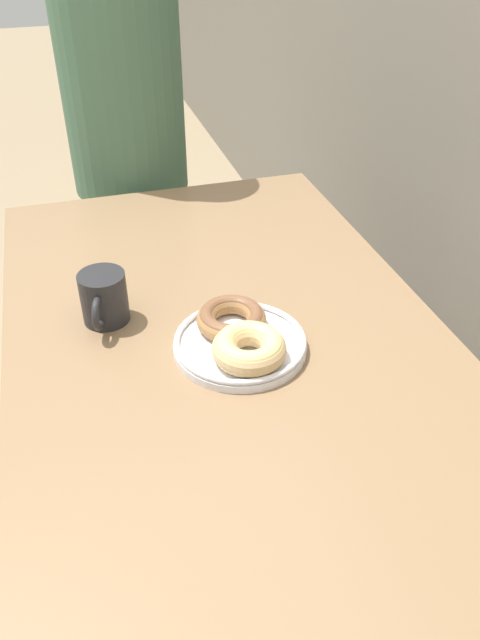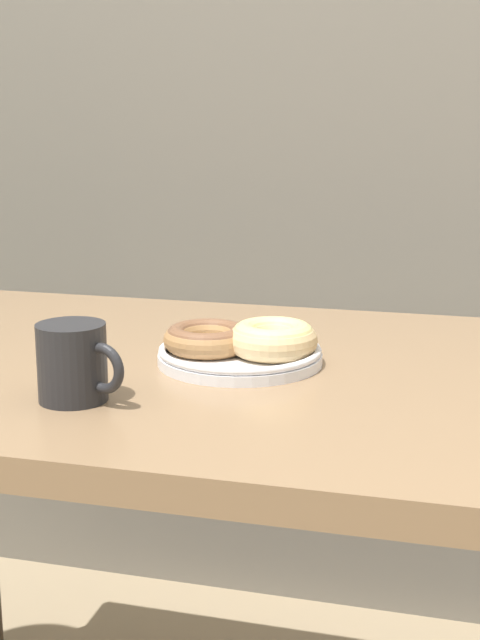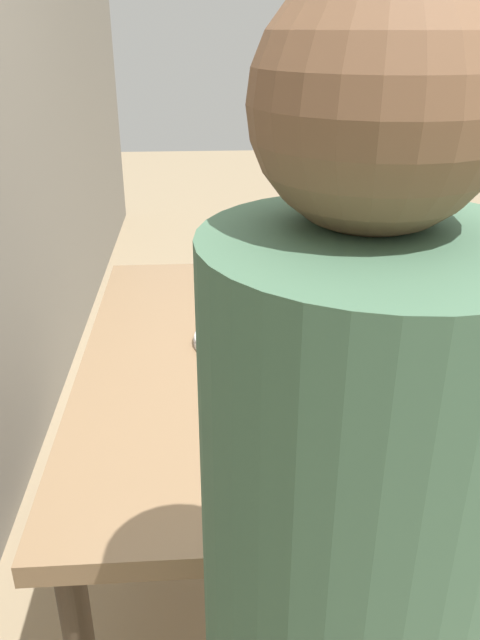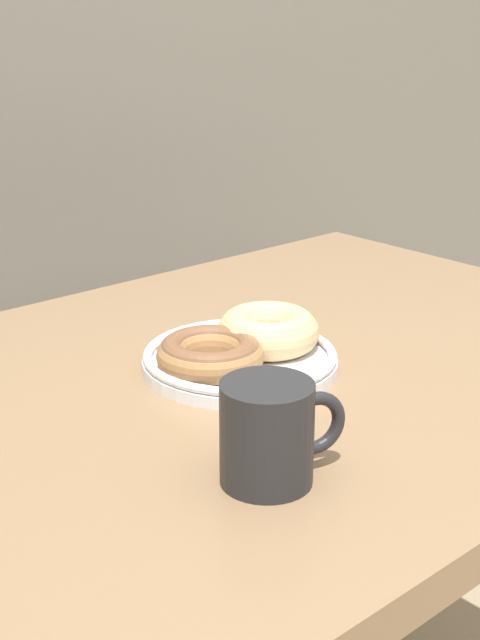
% 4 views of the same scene
% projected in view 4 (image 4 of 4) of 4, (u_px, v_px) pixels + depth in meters
% --- Properties ---
extents(dining_table, '(1.23, 0.75, 0.77)m').
position_uv_depth(dining_table, '(210.00, 453.00, 1.00)').
color(dining_table, '#846647').
rests_on(dining_table, ground_plane).
extents(donut_plate, '(0.26, 0.22, 0.06)m').
position_uv_depth(donut_plate, '(242.00, 347.00, 1.01)').
color(donut_plate, white).
rests_on(donut_plate, dining_table).
extents(coffee_mug, '(0.12, 0.08, 0.09)m').
position_uv_depth(coffee_mug, '(270.00, 432.00, 0.76)').
color(coffee_mug, '#232326').
rests_on(coffee_mug, dining_table).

